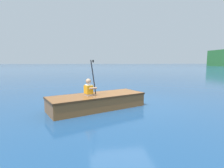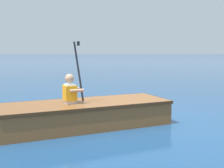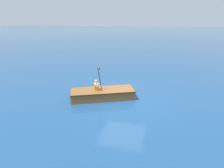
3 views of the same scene
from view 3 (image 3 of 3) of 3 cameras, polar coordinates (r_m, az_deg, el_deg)
The scene contains 3 objects.
ground_plane at distance 9.45m, azimuth 3.75°, elevation -3.84°, with size 300.00×300.00×0.00m, color navy.
rowboat_foreground at distance 9.07m, azimuth -2.76°, elevation -3.03°, with size 2.38×3.41×0.48m.
person_paddler at distance 8.87m, azimuth -5.08°, elevation -0.43°, with size 0.43×0.43×1.16m.
Camera 3 is at (8.51, 1.69, 3.75)m, focal length 28.00 mm.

